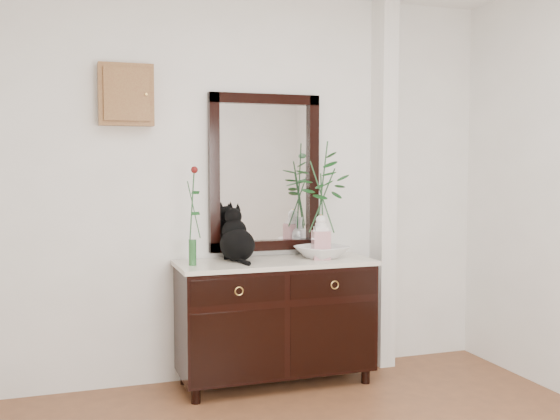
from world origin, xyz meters
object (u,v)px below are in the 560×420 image
object	(u,v)px
cat	(237,234)
ginger_jar	(321,237)
lotus_bowl	(322,252)
sideboard	(275,315)

from	to	relation	value
cat	ginger_jar	bearing A→B (deg)	-18.80
ginger_jar	lotus_bowl	bearing A→B (deg)	61.42
cat	lotus_bowl	bearing A→B (deg)	-13.30
ginger_jar	cat	bearing A→B (deg)	169.26
cat	lotus_bowl	world-z (taller)	cat
cat	ginger_jar	distance (m)	0.58
sideboard	lotus_bowl	bearing A→B (deg)	2.88
lotus_bowl	ginger_jar	xyz separation A→B (m)	(-0.03, -0.05, 0.11)
sideboard	lotus_bowl	size ratio (longest dim) A/B	3.89
sideboard	cat	xyz separation A→B (m)	(-0.25, 0.07, 0.56)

